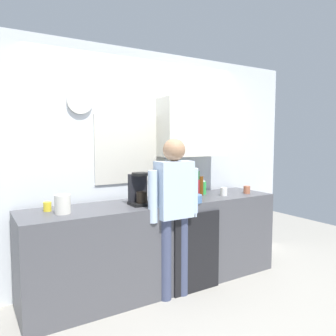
{
  "coord_description": "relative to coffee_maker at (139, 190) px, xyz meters",
  "views": [
    {
      "loc": [
        -1.71,
        -2.69,
        1.6
      ],
      "look_at": [
        0.08,
        0.25,
        1.29
      ],
      "focal_mm": 34.84,
      "sensor_mm": 36.0,
      "label": 1
    }
  ],
  "objects": [
    {
      "name": "back_wall_assembly",
      "position": [
        0.34,
        0.45,
        0.28
      ],
      "size": [
        4.43,
        0.42,
        2.6
      ],
      "color": "silver",
      "rests_on": "ground_plane"
    },
    {
      "name": "ground_plane",
      "position": [
        0.26,
        -0.25,
        -1.08
      ],
      "size": [
        8.0,
        8.0,
        0.0
      ],
      "primitive_type": "plane",
      "color": "#9E998E"
    },
    {
      "name": "storage_canister",
      "position": [
        -0.76,
        -0.0,
        -0.06
      ],
      "size": [
        0.14,
        0.14,
        0.17
      ],
      "primitive_type": "cylinder",
      "color": "silver",
      "rests_on": "kitchen_counter"
    },
    {
      "name": "dishwasher_panel",
      "position": [
        0.53,
        -0.28,
        -0.66
      ],
      "size": [
        0.56,
        0.02,
        0.84
      ],
      "primitive_type": "cube",
      "color": "black",
      "rests_on": "ground_plane"
    },
    {
      "name": "dish_soap",
      "position": [
        0.95,
        0.16,
        -0.07
      ],
      "size": [
        0.06,
        0.06,
        0.18
      ],
      "color": "green",
      "rests_on": "kitchen_counter"
    },
    {
      "name": "cup_terracotta_mug",
      "position": [
        1.43,
        -0.07,
        -0.1
      ],
      "size": [
        0.08,
        0.08,
        0.09
      ],
      "primitive_type": "cylinder",
      "color": "#B26647",
      "rests_on": "kitchen_counter"
    },
    {
      "name": "bottle_green_wine",
      "position": [
        0.75,
        0.04,
        0.0
      ],
      "size": [
        0.07,
        0.07,
        0.3
      ],
      "primitive_type": "cylinder",
      "color": "#195923",
      "rests_on": "kitchen_counter"
    },
    {
      "name": "kitchen_counter",
      "position": [
        0.26,
        0.05,
        -0.61
      ],
      "size": [
        2.83,
        0.64,
        0.93
      ],
      "primitive_type": "cube",
      "color": "#4C4C51",
      "rests_on": "ground_plane"
    },
    {
      "name": "coffee_maker",
      "position": [
        0.0,
        0.0,
        0.0
      ],
      "size": [
        0.2,
        0.2,
        0.33
      ],
      "color": "black",
      "rests_on": "kitchen_counter"
    },
    {
      "name": "cup_yellow_cup",
      "position": [
        -0.86,
        0.17,
        -0.1
      ],
      "size": [
        0.07,
        0.07,
        0.08
      ],
      "primitive_type": "cylinder",
      "color": "yellow",
      "rests_on": "kitchen_counter"
    },
    {
      "name": "person_at_sink",
      "position": [
        0.26,
        -0.25,
        -0.13
      ],
      "size": [
        0.57,
        0.22,
        1.6
      ],
      "rotation": [
        0.0,
        0.0,
        0.22
      ],
      "color": "#3F4766",
      "rests_on": "ground_plane"
    },
    {
      "name": "mixing_bowl",
      "position": [
        0.53,
        -0.18,
        -0.11
      ],
      "size": [
        0.22,
        0.22,
        0.08
      ],
      "primitive_type": "cylinder",
      "color": "#4C72A5",
      "rests_on": "kitchen_counter"
    },
    {
      "name": "bottle_amber_beer",
      "position": [
        0.85,
        0.1,
        -0.03
      ],
      "size": [
        0.06,
        0.06,
        0.23
      ],
      "primitive_type": "cylinder",
      "color": "brown",
      "rests_on": "kitchen_counter"
    },
    {
      "name": "cup_white_mug",
      "position": [
        1.09,
        -0.04,
        -0.1
      ],
      "size": [
        0.08,
        0.08,
        0.09
      ],
      "primitive_type": "cylinder",
      "color": "white",
      "rests_on": "kitchen_counter"
    },
    {
      "name": "bottle_olive_oil",
      "position": [
        0.55,
        0.02,
        -0.02
      ],
      "size": [
        0.06,
        0.06,
        0.25
      ],
      "primitive_type": "cylinder",
      "color": "olive",
      "rests_on": "kitchen_counter"
    },
    {
      "name": "bottle_red_vinegar",
      "position": [
        0.68,
        -0.07,
        -0.04
      ],
      "size": [
        0.06,
        0.06,
        0.22
      ],
      "primitive_type": "cylinder",
      "color": "maroon",
      "rests_on": "kitchen_counter"
    },
    {
      "name": "bottle_dark_sauce",
      "position": [
        0.57,
        0.21,
        -0.06
      ],
      "size": [
        0.06,
        0.06,
        0.18
      ],
      "primitive_type": "cylinder",
      "color": "black",
      "rests_on": "kitchen_counter"
    }
  ]
}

